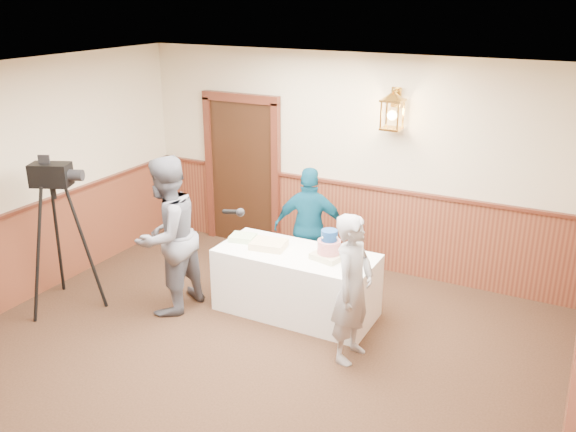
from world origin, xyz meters
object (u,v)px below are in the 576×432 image
object	(u,v)px
baker	(353,289)
tv_camera_rig	(61,244)
sheet_cake_green	(243,238)
tiered_cake	(329,247)
interviewer	(167,236)
display_table	(296,283)
sheet_cake_yellow	(269,244)
assistant_p	(310,228)

from	to	relation	value
baker	tv_camera_rig	xyz separation A→B (m)	(-3.36, -0.53, 0.01)
sheet_cake_green	tv_camera_rig	xyz separation A→B (m)	(-1.75, -1.13, -0.00)
sheet_cake_green	tv_camera_rig	distance (m)	2.08
tiered_cake	sheet_cake_green	size ratio (longest dim) A/B	1.35
tiered_cake	interviewer	size ratio (longest dim) A/B	0.21
interviewer	display_table	bearing A→B (deg)	117.34
sheet_cake_yellow	interviewer	bearing A→B (deg)	-149.96
baker	interviewer	bearing A→B (deg)	95.02
assistant_p	sheet_cake_yellow	bearing A→B (deg)	59.01
sheet_cake_yellow	interviewer	distance (m)	1.15
display_table	sheet_cake_green	bearing A→B (deg)	177.72
baker	sheet_cake_yellow	bearing A→B (deg)	70.69
tiered_cake	sheet_cake_green	world-z (taller)	tiered_cake
assistant_p	tv_camera_rig	world-z (taller)	tv_camera_rig
interviewer	baker	distance (m)	2.23
display_table	assistant_p	world-z (taller)	assistant_p
assistant_p	tv_camera_rig	size ratio (longest dim) A/B	0.88
display_table	baker	distance (m)	1.14
display_table	sheet_cake_yellow	xyz separation A→B (m)	(-0.34, -0.02, 0.41)
interviewer	baker	bearing A→B (deg)	93.85
tiered_cake	tv_camera_rig	bearing A→B (deg)	-158.48
tiered_cake	baker	xyz separation A→B (m)	(0.52, -0.59, -0.11)
display_table	tiered_cake	xyz separation A→B (m)	(0.39, 0.02, 0.50)
baker	tv_camera_rig	distance (m)	3.41
sheet_cake_green	tiered_cake	bearing A→B (deg)	-0.29
tiered_cake	assistant_p	bearing A→B (deg)	128.88
sheet_cake_green	tv_camera_rig	world-z (taller)	tv_camera_rig
sheet_cake_yellow	sheet_cake_green	distance (m)	0.38
interviewer	assistant_p	world-z (taller)	interviewer
tiered_cake	tv_camera_rig	world-z (taller)	tv_camera_rig
tiered_cake	sheet_cake_yellow	world-z (taller)	tiered_cake
display_table	assistant_p	size ratio (longest dim) A/B	1.18
tiered_cake	baker	bearing A→B (deg)	-48.86
tiered_cake	assistant_p	xyz separation A→B (m)	(-0.55, 0.69, -0.11)
sheet_cake_green	baker	xyz separation A→B (m)	(1.62, -0.60, -0.01)
sheet_cake_yellow	sheet_cake_green	bearing A→B (deg)	171.91
tiered_cake	sheet_cake_yellow	bearing A→B (deg)	-176.22
sheet_cake_green	interviewer	bearing A→B (deg)	-134.36
sheet_cake_green	assistant_p	size ratio (longest dim) A/B	0.18
display_table	tv_camera_rig	world-z (taller)	tv_camera_rig
sheet_cake_green	tv_camera_rig	bearing A→B (deg)	-147.11
sheet_cake_yellow	tiered_cake	bearing A→B (deg)	3.78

